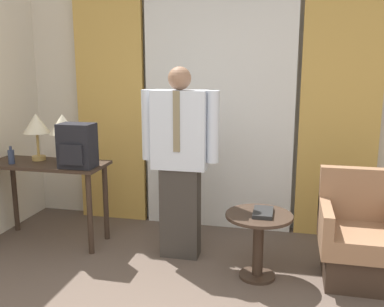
{
  "coord_description": "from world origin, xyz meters",
  "views": [
    {
      "loc": [
        0.7,
        -1.34,
        1.68
      ],
      "look_at": [
        -0.06,
        1.98,
        0.97
      ],
      "focal_mm": 40.0,
      "sensor_mm": 36.0,
      "label": 1
    }
  ],
  "objects": [
    {
      "name": "person",
      "position": [
        -0.2,
        2.13,
        0.9
      ],
      "size": [
        0.67,
        0.22,
        1.67
      ],
      "color": "#38332D",
      "rests_on": "ground_plane"
    },
    {
      "name": "backpack",
      "position": [
        -1.12,
        2.05,
        0.97
      ],
      "size": [
        0.31,
        0.24,
        0.39
      ],
      "color": "black",
      "rests_on": "desk"
    },
    {
      "name": "side_table",
      "position": [
        0.5,
        1.87,
        0.36
      ],
      "size": [
        0.53,
        0.53,
        0.53
      ],
      "color": "#38281E",
      "rests_on": "ground_plane"
    },
    {
      "name": "bottle_near_edge",
      "position": [
        -1.78,
        2.04,
        0.85
      ],
      "size": [
        0.06,
        0.06,
        0.17
      ],
      "color": "#2D3851",
      "rests_on": "desk"
    },
    {
      "name": "curtain_drape_right",
      "position": [
        1.16,
        2.92,
        1.29
      ],
      "size": [
        0.74,
        0.06,
        2.58
      ],
      "color": "gold",
      "rests_on": "ground_plane"
    },
    {
      "name": "armchair",
      "position": [
        1.27,
        2.01,
        0.33
      ],
      "size": [
        0.6,
        0.59,
        0.86
      ],
      "color": "#38281E",
      "rests_on": "ground_plane"
    },
    {
      "name": "curtain_sheer_center",
      "position": [
        0.0,
        2.92,
        1.29
      ],
      "size": [
        1.51,
        0.06,
        2.58
      ],
      "color": "white",
      "rests_on": "ground_plane"
    },
    {
      "name": "wall_back",
      "position": [
        0.0,
        3.05,
        1.35
      ],
      "size": [
        10.0,
        0.06,
        2.7
      ],
      "color": "silver",
      "rests_on": "ground_plane"
    },
    {
      "name": "table_lamp_left",
      "position": [
        -1.63,
        2.24,
        1.12
      ],
      "size": [
        0.25,
        0.25,
        0.45
      ],
      "color": "tan",
      "rests_on": "desk"
    },
    {
      "name": "curtain_drape_left",
      "position": [
        -1.16,
        2.92,
        1.29
      ],
      "size": [
        0.74,
        0.06,
        2.58
      ],
      "color": "gold",
      "rests_on": "ground_plane"
    },
    {
      "name": "desk",
      "position": [
        -1.49,
        2.15,
        0.64
      ],
      "size": [
        1.11,
        0.46,
        0.78
      ],
      "color": "#38281E",
      "rests_on": "ground_plane"
    },
    {
      "name": "table_lamp_right",
      "position": [
        -1.36,
        2.24,
        1.12
      ],
      "size": [
        0.25,
        0.25,
        0.45
      ],
      "color": "tan",
      "rests_on": "desk"
    },
    {
      "name": "book",
      "position": [
        0.53,
        1.88,
        0.55
      ],
      "size": [
        0.15,
        0.26,
        0.03
      ],
      "color": "black",
      "rests_on": "side_table"
    }
  ]
}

